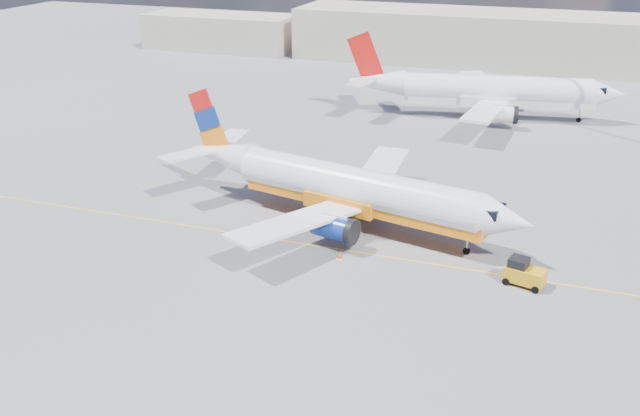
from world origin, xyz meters
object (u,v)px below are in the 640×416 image
(second_jet, at_px, (487,91))
(traffic_cone, at_px, (340,255))
(main_jet, at_px, (346,188))
(gse_tug, at_px, (524,273))

(second_jet, height_order, traffic_cone, second_jet)
(traffic_cone, bearing_deg, second_jet, 83.43)
(main_jet, distance_m, second_jet, 35.42)
(main_jet, bearing_deg, second_jet, 92.36)
(second_jet, bearing_deg, gse_tug, -88.66)
(gse_tug, bearing_deg, second_jet, 115.77)
(second_jet, bearing_deg, traffic_cone, -106.23)
(main_jet, height_order, gse_tug, main_jet)
(main_jet, distance_m, traffic_cone, 6.69)
(main_jet, relative_size, gse_tug, 10.77)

